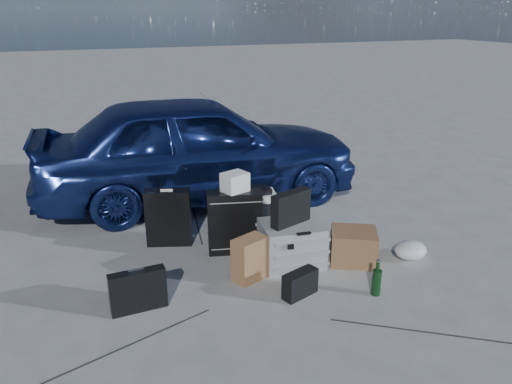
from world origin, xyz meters
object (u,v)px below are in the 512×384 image
at_px(suitcase_right, 235,222).
at_px(suitcase_left, 169,217).
at_px(briefcase, 138,291).
at_px(pelican_case, 292,244).
at_px(cardboard_box, 353,246).
at_px(green_bottle, 377,278).
at_px(car, 198,147).
at_px(duffel_bag, 256,213).

bearing_deg(suitcase_right, suitcase_left, 158.49).
bearing_deg(suitcase_left, briefcase, -95.36).
xyz_separation_m(pelican_case, suitcase_right, (-0.44, 0.46, 0.12)).
relative_size(cardboard_box, green_bottle, 1.35).
bearing_deg(pelican_case, suitcase_left, 147.02).
bearing_deg(green_bottle, pelican_case, 118.88).
relative_size(suitcase_left, green_bottle, 1.87).
bearing_deg(car, green_bottle, -161.04).
height_order(pelican_case, green_bottle, pelican_case).
xyz_separation_m(pelican_case, green_bottle, (0.45, -0.82, -0.05)).
distance_m(briefcase, green_bottle, 2.10).
height_order(car, briefcase, car).
height_order(briefcase, cardboard_box, briefcase).
xyz_separation_m(briefcase, green_bottle, (2.02, -0.55, -0.02)).
height_order(suitcase_right, cardboard_box, suitcase_right).
distance_m(suitcase_right, duffel_bag, 0.68).
relative_size(car, pelican_case, 7.00).
xyz_separation_m(car, suitcase_left, (-0.70, -1.25, -0.40)).
bearing_deg(suitcase_left, suitcase_right, -16.90).
bearing_deg(briefcase, car, 60.82).
bearing_deg(cardboard_box, briefcase, -178.17).
bearing_deg(duffel_bag, green_bottle, -104.17).
bearing_deg(suitcase_right, pelican_case, -32.05).
relative_size(briefcase, suitcase_left, 0.76).
bearing_deg(cardboard_box, duffel_bag, 117.36).
distance_m(briefcase, suitcase_right, 1.36).
relative_size(pelican_case, duffel_bag, 0.84).
relative_size(briefcase, suitcase_right, 0.71).
relative_size(pelican_case, green_bottle, 1.79).
relative_size(suitcase_right, duffel_bag, 0.95).
xyz_separation_m(suitcase_right, duffel_bag, (0.44, 0.49, -0.16)).
bearing_deg(green_bottle, car, 105.07).
height_order(pelican_case, duffel_bag, pelican_case).
relative_size(suitcase_right, cardboard_box, 1.50).
distance_m(suitcase_left, duffel_bag, 1.05).
xyz_separation_m(briefcase, suitcase_right, (1.13, 0.73, 0.15)).
distance_m(car, suitcase_right, 1.73).
distance_m(briefcase, suitcase_left, 1.29).
bearing_deg(car, duffel_bag, -159.80).
bearing_deg(cardboard_box, suitcase_right, 147.50).
height_order(suitcase_right, green_bottle, suitcase_right).
relative_size(briefcase, green_bottle, 1.43).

